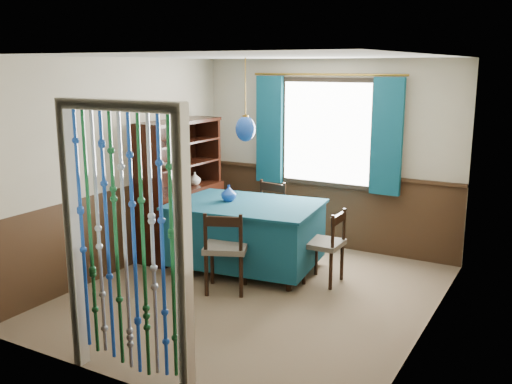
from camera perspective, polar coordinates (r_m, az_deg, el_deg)
The scene contains 22 objects.
floor at distance 6.23m, azimuth -0.25°, elevation -10.23°, with size 4.00×4.00×0.00m, color brown.
ceiling at distance 5.75m, azimuth -0.27°, elevation 13.41°, with size 4.00×4.00×0.00m, color silver.
wall_back at distance 7.64m, azimuth 7.18°, elevation 3.70°, with size 3.60×3.60×0.00m, color #B9AF97.
wall_front at distance 4.29m, azimuth -13.59°, elevation -3.57°, with size 3.60×3.60×0.00m, color #B9AF97.
wall_left at distance 6.92m, azimuth -13.36°, elevation 2.52°, with size 4.00×4.00×0.00m, color #B9AF97.
wall_right at distance 5.24m, azimuth 17.14°, elevation -0.86°, with size 4.00×4.00×0.00m, color #B9AF97.
wainscot_back at distance 7.78m, azimuth 6.98°, elevation -1.79°, with size 3.60×3.60×0.00m, color #392415.
wainscot_front at distance 4.56m, azimuth -12.96°, elevation -12.62°, with size 3.60×3.60×0.00m, color #392415.
wainscot_left at distance 7.07m, azimuth -12.96°, elevation -3.48°, with size 4.00×4.00×0.00m, color #392415.
wainscot_right at distance 5.46m, azimuth 16.48°, elevation -8.53°, with size 4.00×4.00×0.00m, color #392415.
window at distance 7.55m, azimuth 7.09°, elevation 5.89°, with size 1.32×0.12×1.42m, color black.
doorway at distance 4.39m, azimuth -12.92°, elevation -5.89°, with size 1.16×0.12×2.18m, color silver, non-canonical shape.
dining_table at distance 6.81m, azimuth -1.01°, elevation -4.01°, with size 1.84×1.38×0.82m.
chair_near at distance 6.17m, azimuth -3.07°, elevation -5.69°, with size 0.59×0.58×0.91m.
chair_far at distance 7.49m, azimuth 0.96°, elevation -2.34°, with size 0.51×0.50×0.92m.
chair_left at distance 7.26m, azimuth -8.18°, elevation -3.40°, with size 0.52×0.53×0.82m.
chair_right at distance 6.47m, azimuth 7.03°, elevation -5.21°, with size 0.40×0.42×0.85m.
sideboard at distance 7.49m, azimuth -7.58°, elevation -1.55°, with size 0.50×1.34×1.74m.
pendant_lamp at distance 6.57m, azimuth -1.06°, elevation 6.37°, with size 0.23×0.23×0.94m.
vase_table at distance 6.82m, azimuth -2.74°, elevation -0.17°, with size 0.17×0.17×0.18m, color #153D96.
bowl_shelf at distance 7.07m, azimuth -8.98°, elevation 2.63°, with size 0.22×0.22×0.05m, color beige.
vase_sideboard at distance 7.58m, azimuth -6.15°, elevation 1.43°, with size 0.18×0.18×0.19m, color beige.
Camera 1 is at (2.84, -5.00, 2.42)m, focal length 40.00 mm.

